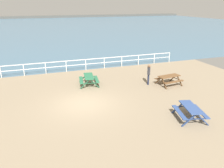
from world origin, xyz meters
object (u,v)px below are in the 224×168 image
(picnic_table_near_left, at_px, (169,78))
(picnic_table_mid_centre, at_px, (89,78))
(picnic_table_near_right, at_px, (190,110))
(visitor, at_px, (149,73))

(picnic_table_near_left, bearing_deg, picnic_table_mid_centre, 154.15)
(picnic_table_near_left, relative_size, picnic_table_mid_centre, 0.98)
(picnic_table_near_right, relative_size, visitor, 1.27)
(picnic_table_near_right, xyz_separation_m, visitor, (0.50, 5.93, 0.36))
(picnic_table_mid_centre, xyz_separation_m, visitor, (4.60, -1.44, 0.36))
(picnic_table_near_right, bearing_deg, picnic_table_mid_centre, 42.90)
(picnic_table_mid_centre, height_order, visitor, visitor)
(picnic_table_near_left, xyz_separation_m, picnic_table_mid_centre, (-6.11, 2.10, 0.00))
(picnic_table_near_left, height_order, picnic_table_near_right, same)
(picnic_table_near_left, distance_m, visitor, 1.69)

